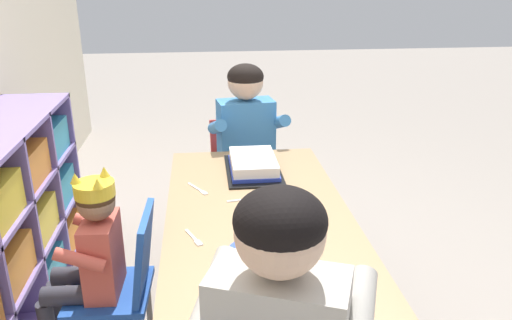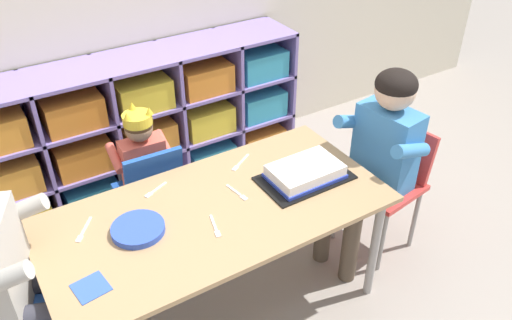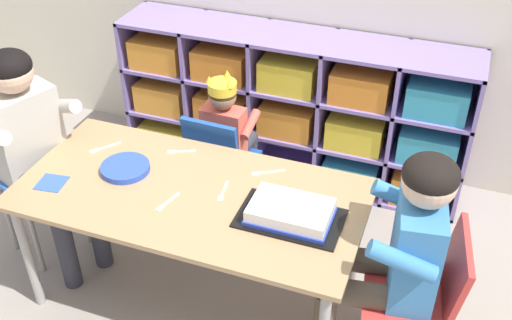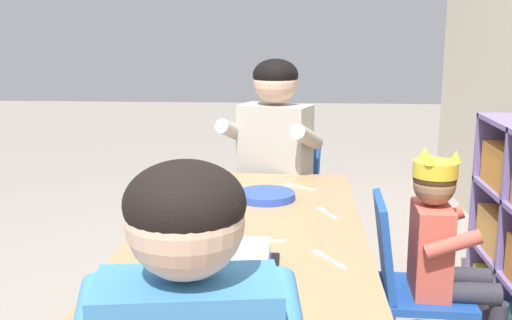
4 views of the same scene
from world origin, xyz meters
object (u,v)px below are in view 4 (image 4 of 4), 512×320
Objects in this scene: fork_near_child_seat at (260,241)px; paper_plate_stack at (266,196)px; birthday_cake_on_tray at (226,273)px; fork_by_napkin at (327,258)px; adult_helper_seated at (269,155)px; classroom_chair_adult_side at (279,198)px; child_with_crown at (445,247)px; fork_near_cake_tray at (298,186)px; activity_table at (249,245)px; classroom_chair_blue at (408,283)px; fork_at_table_front_edge at (326,212)px; fork_scattered_mid_table at (219,221)px.

paper_plate_stack is at bearing 81.57° from fork_near_child_seat.
birthday_cake_on_tray is 0.32m from fork_by_napkin.
fork_by_napkin is at bearing -57.63° from adult_helper_seated.
birthday_cake_on_tray is 3.06× the size of fork_by_napkin.
fork_by_napkin is at bearing -60.64° from classroom_chair_adult_side.
classroom_chair_adult_side is at bearing 175.92° from birthday_cake_on_tray.
child_with_crown is 0.63m from fork_near_cake_tray.
activity_table is 2.12× the size of classroom_chair_blue.
classroom_chair_adult_side is 0.74m from fork_at_table_front_edge.
adult_helper_seated is 0.73m from fork_scattered_mid_table.
paper_plate_stack is (-0.32, 0.04, 0.07)m from activity_table.
activity_table is 1.71× the size of child_with_crown.
classroom_chair_adult_side is 1.15m from fork_by_napkin.
paper_plate_stack is at bearing 66.87° from classroom_chair_blue.
fork_by_napkin and fork_at_table_front_edge have the same top height.
fork_near_cake_tray reaches higher than activity_table.
birthday_cake_on_tray is (0.53, -0.54, 0.24)m from classroom_chair_blue.
child_with_crown is at bearing -4.45° from fork_near_cake_tray.
classroom_chair_blue is at bearing -33.10° from adult_helper_seated.
classroom_chair_adult_side is 0.66× the size of adult_helper_seated.
classroom_chair_adult_side reaches higher than fork_near_cake_tray.
fork_near_cake_tray is at bearing 169.42° from birthday_cake_on_tray.
paper_plate_stack is 0.45m from fork_near_child_seat.
child_with_crown reaches higher than activity_table.
activity_table is at bearing 176.90° from birthday_cake_on_tray.
child_with_crown is 0.84m from birthday_cake_on_tray.
child_with_crown is 1.17× the size of classroom_chair_adult_side.
adult_helper_seated reaches higher than fork_scattered_mid_table.
classroom_chair_adult_side reaches higher than fork_near_child_seat.
classroom_chair_adult_side reaches higher than activity_table.
fork_scattered_mid_table is at bearing -27.59° from paper_plate_stack.
fork_near_cake_tray is at bearing 154.54° from fork_by_napkin.
child_with_crown is at bearing 99.65° from fork_by_napkin.
fork_near_cake_tray is at bearing 147.70° from paper_plate_stack.
classroom_chair_blue is 0.88m from adult_helper_seated.
fork_near_cake_tray and fork_near_child_seat have the same top height.
classroom_chair_adult_side is at bearing 92.25° from fork_scattered_mid_table.
birthday_cake_on_tray is at bearing -3.10° from activity_table.
adult_helper_seated is at bearing 93.70° from fork_scattered_mid_table.
fork_scattered_mid_table is (0.45, -0.25, 0.00)m from fork_near_cake_tray.
fork_at_table_front_edge is (0.71, 0.18, 0.15)m from classroom_chair_adult_side.
adult_helper_seated is 8.05× the size of fork_scattered_mid_table.
paper_plate_stack is at bearing 173.43° from activity_table.
fork_near_child_seat is (0.45, 0.00, -0.01)m from paper_plate_stack.
fork_near_cake_tray is at bearing 171.64° from fork_at_table_front_edge.
fork_near_cake_tray is (-0.94, 0.18, -0.03)m from birthday_cake_on_tray.
adult_helper_seated is 8.11× the size of fork_by_napkin.
classroom_chair_blue is 0.50m from fork_by_napkin.
adult_helper_seated is (-0.68, -0.59, 0.15)m from child_with_crown.
fork_at_table_front_edge is 0.36m from fork_near_child_seat.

